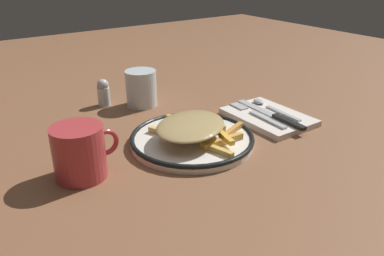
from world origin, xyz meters
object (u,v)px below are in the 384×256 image
at_px(spoon, 268,106).
at_px(water_glass, 141,88).
at_px(fork, 257,115).
at_px(coffee_mug, 80,152).
at_px(plate, 192,139).
at_px(salt_shaker, 103,92).
at_px(fries_heap, 192,127).
at_px(knife, 275,116).
at_px(napkin, 269,117).

xyz_separation_m(spoon, water_glass, (-0.22, 0.22, 0.03)).
bearing_deg(fork, water_glass, 124.45).
distance_m(water_glass, coffee_mug, 0.35).
relative_size(spoon, coffee_mug, 1.31).
relative_size(plate, water_glass, 2.79).
height_order(coffee_mug, salt_shaker, coffee_mug).
xyz_separation_m(fries_heap, coffee_mug, (-0.22, 0.01, 0.01)).
height_order(knife, spoon, spoon).
distance_m(knife, coffee_mug, 0.44).
bearing_deg(fries_heap, water_glass, 84.35).
distance_m(plate, spoon, 0.25).
distance_m(water_glass, salt_shaker, 0.09).
bearing_deg(knife, spoon, 60.17).
bearing_deg(plate, fries_heap, -120.17).
xyz_separation_m(coffee_mug, salt_shaker, (0.17, 0.30, -0.01)).
bearing_deg(knife, salt_shaker, 129.60).
relative_size(napkin, fork, 1.09).
relative_size(fries_heap, salt_shaker, 3.36).
distance_m(fork, salt_shaker, 0.38).
xyz_separation_m(fries_heap, fork, (0.19, 0.01, -0.02)).
xyz_separation_m(knife, spoon, (0.03, 0.05, 0.00)).
xyz_separation_m(knife, coffee_mug, (-0.44, 0.03, 0.03)).
relative_size(plate, napkin, 1.29).
bearing_deg(napkin, salt_shaker, 131.39).
bearing_deg(fries_heap, napkin, 0.59).
distance_m(napkin, water_glass, 0.32).
relative_size(knife, salt_shaker, 3.09).
xyz_separation_m(napkin, spoon, (0.03, 0.03, 0.01)).
relative_size(fries_heap, water_glass, 2.56).
height_order(fries_heap, napkin, fries_heap).
bearing_deg(coffee_mug, knife, -3.76).
relative_size(plate, salt_shaker, 3.66).
xyz_separation_m(plate, knife, (0.21, -0.02, 0.01)).
xyz_separation_m(napkin, knife, (-0.00, -0.02, 0.01)).
xyz_separation_m(fries_heap, water_glass, (0.03, 0.25, 0.01)).
distance_m(fries_heap, knife, 0.22).
height_order(fries_heap, water_glass, water_glass).
distance_m(knife, spoon, 0.06).
distance_m(knife, water_glass, 0.33).
bearing_deg(water_glass, fork, -55.55).
height_order(plate, fork, plate).
xyz_separation_m(water_glass, salt_shaker, (-0.08, 0.05, -0.01)).
distance_m(fork, water_glass, 0.29).
bearing_deg(salt_shaker, coffee_mug, -119.78).
bearing_deg(fork, plate, -177.32).
bearing_deg(napkin, water_glass, 127.29).
height_order(napkin, salt_shaker, salt_shaker).
xyz_separation_m(fries_heap, spoon, (0.25, 0.04, -0.02)).
height_order(fries_heap, knife, fries_heap).
relative_size(fork, knife, 0.84).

